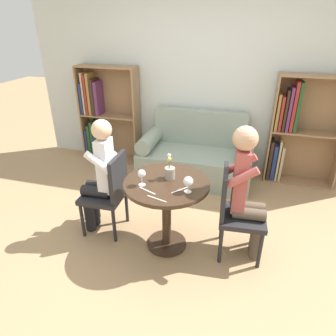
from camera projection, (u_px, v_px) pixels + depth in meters
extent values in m
plane|color=tan|center=(167.00, 244.00, 3.10)|extent=(16.00, 16.00, 0.00)
cube|color=silver|center=(205.00, 77.00, 4.19)|extent=(5.20, 0.05, 2.70)
cylinder|color=#382619|center=(167.00, 184.00, 2.78)|extent=(0.81, 0.81, 0.03)
cylinder|color=#382619|center=(167.00, 215.00, 2.94)|extent=(0.09, 0.09, 0.68)
cylinder|color=#382619|center=(167.00, 243.00, 3.10)|extent=(0.40, 0.40, 0.03)
cube|color=gray|center=(195.00, 165.00, 4.29)|extent=(1.55, 0.80, 0.42)
cube|color=gray|center=(200.00, 127.00, 4.36)|extent=(1.33, 0.16, 0.50)
cylinder|color=gray|center=(150.00, 139.00, 4.31)|extent=(0.22, 0.72, 0.22)
cylinder|color=gray|center=(245.00, 149.00, 3.99)|extent=(0.22, 0.72, 0.22)
cube|color=#93704C|center=(113.00, 113.00, 4.76)|extent=(0.92, 0.02, 1.48)
cube|color=#93704C|center=(84.00, 113.00, 4.75)|extent=(0.02, 0.28, 1.48)
cube|color=#93704C|center=(137.00, 118.00, 4.54)|extent=(0.02, 0.28, 1.48)
cube|color=#93704C|center=(114.00, 158.00, 4.97)|extent=(0.88, 0.28, 0.02)
cube|color=#93704C|center=(110.00, 116.00, 4.65)|extent=(0.88, 0.28, 0.02)
cube|color=#93704C|center=(105.00, 67.00, 4.32)|extent=(0.88, 0.28, 0.02)
cube|color=navy|center=(90.00, 142.00, 4.95)|extent=(0.03, 0.23, 0.47)
cube|color=#234723|center=(92.00, 140.00, 4.93)|extent=(0.05, 0.23, 0.54)
cube|color=#234723|center=(95.00, 139.00, 4.90)|extent=(0.05, 0.23, 0.61)
cube|color=navy|center=(98.00, 141.00, 4.90)|extent=(0.04, 0.23, 0.53)
cube|color=navy|center=(101.00, 140.00, 4.88)|extent=(0.03, 0.23, 0.58)
cube|color=navy|center=(84.00, 98.00, 4.63)|extent=(0.03, 0.23, 0.47)
cube|color=tan|center=(86.00, 93.00, 4.58)|extent=(0.03, 0.23, 0.63)
cube|color=maroon|center=(89.00, 94.00, 4.57)|extent=(0.03, 0.23, 0.61)
cube|color=olive|center=(92.00, 94.00, 4.56)|extent=(0.04, 0.23, 0.63)
cube|color=#332319|center=(95.00, 97.00, 4.56)|extent=(0.05, 0.23, 0.54)
cube|color=#602D5B|center=(99.00, 98.00, 4.56)|extent=(0.05, 0.23, 0.50)
cube|color=#93704C|center=(305.00, 129.00, 4.07)|extent=(0.92, 0.02, 1.48)
cube|color=#93704C|center=(271.00, 129.00, 4.07)|extent=(0.02, 0.28, 1.48)
cube|color=#93704C|center=(296.00, 180.00, 4.29)|extent=(0.88, 0.28, 0.02)
cube|color=#93704C|center=(306.00, 133.00, 3.96)|extent=(0.88, 0.28, 0.02)
cube|color=#93704C|center=(319.00, 76.00, 3.63)|extent=(0.88, 0.28, 0.02)
cube|color=#332319|center=(270.00, 159.00, 4.25)|extent=(0.04, 0.23, 0.57)
cube|color=navy|center=(274.00, 161.00, 4.25)|extent=(0.05, 0.23, 0.51)
cube|color=tan|center=(278.00, 159.00, 4.22)|extent=(0.03, 0.23, 0.59)
cube|color=tan|center=(281.00, 162.00, 4.23)|extent=(0.03, 0.23, 0.50)
cube|color=olive|center=(278.00, 112.00, 3.94)|extent=(0.04, 0.23, 0.49)
cube|color=maroon|center=(281.00, 113.00, 3.93)|extent=(0.04, 0.23, 0.46)
cube|color=#332319|center=(285.00, 110.00, 3.90)|extent=(0.03, 0.23, 0.54)
cube|color=#602D5B|center=(289.00, 109.00, 3.89)|extent=(0.04, 0.23, 0.58)
cube|color=maroon|center=(294.00, 107.00, 3.86)|extent=(0.04, 0.23, 0.65)
cube|color=#234723|center=(298.00, 107.00, 3.85)|extent=(0.04, 0.23, 0.64)
cylinder|color=#232326|center=(98.00, 202.00, 3.45)|extent=(0.04, 0.04, 0.40)
cylinder|color=#232326|center=(82.00, 220.00, 3.14)|extent=(0.04, 0.04, 0.40)
cylinder|color=#232326|center=(127.00, 206.00, 3.37)|extent=(0.04, 0.04, 0.40)
cylinder|color=#232326|center=(114.00, 225.00, 3.06)|extent=(0.04, 0.04, 0.40)
cube|color=#232326|center=(103.00, 196.00, 3.15)|extent=(0.43, 0.43, 0.05)
cube|color=#232326|center=(118.00, 177.00, 3.00)|extent=(0.05, 0.38, 0.45)
cylinder|color=#232326|center=(260.00, 251.00, 2.73)|extent=(0.04, 0.04, 0.40)
cylinder|color=#232326|center=(257.00, 227.00, 3.04)|extent=(0.04, 0.04, 0.40)
cylinder|color=#232326|center=(220.00, 245.00, 2.79)|extent=(0.04, 0.04, 0.40)
cylinder|color=#232326|center=(222.00, 222.00, 3.11)|extent=(0.04, 0.04, 0.40)
cube|color=#232326|center=(242.00, 217.00, 2.82)|extent=(0.45, 0.45, 0.05)
cube|color=#232326|center=(224.00, 192.00, 2.74)|extent=(0.07, 0.38, 0.45)
cylinder|color=black|center=(94.00, 207.00, 3.32)|extent=(0.11, 0.11, 0.45)
cylinder|color=black|center=(89.00, 212.00, 3.23)|extent=(0.11, 0.11, 0.45)
cylinder|color=black|center=(100.00, 186.00, 3.17)|extent=(0.30, 0.12, 0.11)
cylinder|color=black|center=(96.00, 192.00, 3.08)|extent=(0.30, 0.12, 0.11)
cube|color=white|center=(105.00, 166.00, 2.97)|extent=(0.13, 0.20, 0.56)
cylinder|color=white|center=(110.00, 152.00, 3.05)|extent=(0.29, 0.08, 0.23)
cylinder|color=white|center=(98.00, 163.00, 2.82)|extent=(0.29, 0.08, 0.23)
sphere|color=beige|center=(102.00, 130.00, 2.80)|extent=(0.20, 0.20, 0.20)
cylinder|color=brown|center=(257.00, 239.00, 2.83)|extent=(0.11, 0.11, 0.45)
cylinder|color=brown|center=(257.00, 232.00, 2.93)|extent=(0.11, 0.11, 0.45)
cylinder|color=brown|center=(249.00, 214.00, 2.73)|extent=(0.31, 0.13, 0.11)
cylinder|color=brown|center=(248.00, 207.00, 2.83)|extent=(0.31, 0.13, 0.11)
cube|color=#B2514C|center=(240.00, 181.00, 2.66)|extent=(0.14, 0.21, 0.59)
cylinder|color=#B2514C|center=(242.00, 178.00, 2.50)|extent=(0.29, 0.09, 0.23)
cylinder|color=#B2514C|center=(241.00, 164.00, 2.73)|extent=(0.29, 0.09, 0.23)
sphere|color=tan|center=(245.00, 138.00, 2.48)|extent=(0.21, 0.21, 0.21)
cylinder|color=white|center=(142.00, 185.00, 2.72)|extent=(0.06, 0.06, 0.00)
cylinder|color=white|center=(142.00, 181.00, 2.70)|extent=(0.01, 0.01, 0.08)
sphere|color=white|center=(142.00, 174.00, 2.67)|extent=(0.07, 0.07, 0.07)
sphere|color=beige|center=(142.00, 174.00, 2.67)|extent=(0.05, 0.05, 0.05)
cylinder|color=white|center=(188.00, 192.00, 2.61)|extent=(0.06, 0.06, 0.00)
cylinder|color=white|center=(188.00, 188.00, 2.60)|extent=(0.01, 0.01, 0.07)
sphere|color=white|center=(188.00, 181.00, 2.57)|extent=(0.09, 0.09, 0.09)
sphere|color=beige|center=(188.00, 182.00, 2.57)|extent=(0.06, 0.06, 0.06)
cylinder|color=#9E9384|center=(170.00, 173.00, 2.81)|extent=(0.10, 0.10, 0.11)
cylinder|color=#4C7A42|center=(169.00, 164.00, 2.75)|extent=(0.01, 0.01, 0.10)
sphere|color=#EACC4C|center=(170.00, 159.00, 2.73)|extent=(0.04, 0.04, 0.04)
cylinder|color=#4C7A42|center=(169.00, 161.00, 2.77)|extent=(0.01, 0.01, 0.12)
sphere|color=silver|center=(169.00, 155.00, 2.74)|extent=(0.04, 0.04, 0.04)
cylinder|color=#4C7A42|center=(169.00, 164.00, 2.77)|extent=(0.01, 0.01, 0.08)
sphere|color=#EACC4C|center=(169.00, 160.00, 2.75)|extent=(0.04, 0.04, 0.04)
cube|color=silver|center=(156.00, 199.00, 2.51)|extent=(0.19, 0.06, 0.00)
cube|color=silver|center=(147.00, 191.00, 2.63)|extent=(0.18, 0.09, 0.00)
cube|color=silver|center=(180.00, 190.00, 2.64)|extent=(0.13, 0.15, 0.00)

